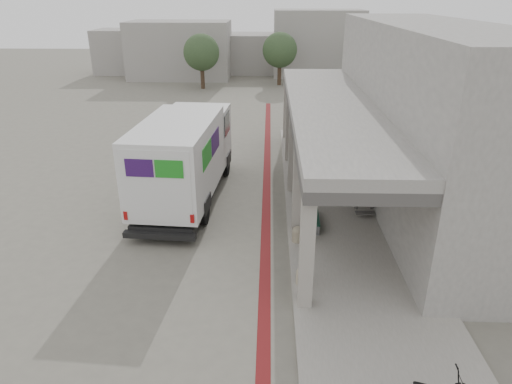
{
  "coord_description": "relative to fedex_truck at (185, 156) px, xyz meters",
  "views": [
    {
      "loc": [
        1.07,
        -13.88,
        8.01
      ],
      "look_at": [
        0.64,
        0.8,
        1.6
      ],
      "focal_mm": 32.0,
      "sensor_mm": 36.0,
      "label": 1
    }
  ],
  "objects": [
    {
      "name": "distant_backdrop",
      "position": [
        -0.49,
        32.14,
        0.8
      ],
      "size": [
        28.0,
        10.0,
        6.5
      ],
      "color": "gray",
      "rests_on": "ground"
    },
    {
      "name": "bollard_near",
      "position": [
        4.45,
        -3.77,
        -1.51
      ],
      "size": [
        0.38,
        0.38,
        0.56
      ],
      "color": "gray",
      "rests_on": "sidewalk"
    },
    {
      "name": "fedex_truck",
      "position": [
        0.0,
        0.0,
        0.0
      ],
      "size": [
        3.19,
        8.56,
        3.58
      ],
      "rotation": [
        0.0,
        0.0,
        -0.07
      ],
      "color": "black",
      "rests_on": "ground"
    },
    {
      "name": "bollard_far",
      "position": [
        4.45,
        -6.29,
        -1.52
      ],
      "size": [
        0.36,
        0.36,
        0.55
      ],
      "color": "gray",
      "rests_on": "sidewalk"
    },
    {
      "name": "tree_mid",
      "position": [
        4.35,
        26.26,
        1.27
      ],
      "size": [
        3.2,
        3.2,
        4.8
      ],
      "color": "#38281C",
      "rests_on": "ground"
    },
    {
      "name": "ground",
      "position": [
        2.35,
        -3.74,
        -1.91
      ],
      "size": [
        120.0,
        120.0,
        0.0
      ],
      "primitive_type": "plane",
      "color": "#635F55",
      "rests_on": "ground"
    },
    {
      "name": "transit_building",
      "position": [
        9.18,
        0.76,
        1.49
      ],
      "size": [
        7.6,
        17.0,
        7.0
      ],
      "color": "gray",
      "rests_on": "ground"
    },
    {
      "name": "utility_cabinet",
      "position": [
        7.35,
        -0.02,
        -1.31
      ],
      "size": [
        0.44,
        0.58,
        0.96
      ],
      "primitive_type": "cube",
      "rotation": [
        0.0,
        0.0,
        0.01
      ],
      "color": "slate",
      "rests_on": "sidewalk"
    },
    {
      "name": "bench",
      "position": [
        5.07,
        -2.48,
        -1.46
      ],
      "size": [
        0.49,
        1.98,
        0.46
      ],
      "rotation": [
        0.0,
        0.0,
        -0.03
      ],
      "color": "slate",
      "rests_on": "sidewalk"
    },
    {
      "name": "tree_left",
      "position": [
        -2.65,
        24.26,
        1.27
      ],
      "size": [
        3.2,
        3.2,
        4.8
      ],
      "color": "#38281C",
      "rests_on": "ground"
    },
    {
      "name": "bike_lane_stripe",
      "position": [
        3.35,
        -1.74,
        -1.9
      ],
      "size": [
        0.35,
        40.0,
        0.01
      ],
      "primitive_type": "cube",
      "color": "#601314",
      "rests_on": "ground"
    },
    {
      "name": "tree_right",
      "position": [
        12.35,
        25.26,
        1.27
      ],
      "size": [
        3.2,
        3.2,
        4.8
      ],
      "color": "#38281C",
      "rests_on": "ground"
    },
    {
      "name": "sidewalk",
      "position": [
        6.35,
        -3.74,
        -1.85
      ],
      "size": [
        4.4,
        28.0,
        0.12
      ],
      "primitive_type": "cube",
      "color": "gray",
      "rests_on": "ground"
    }
  ]
}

